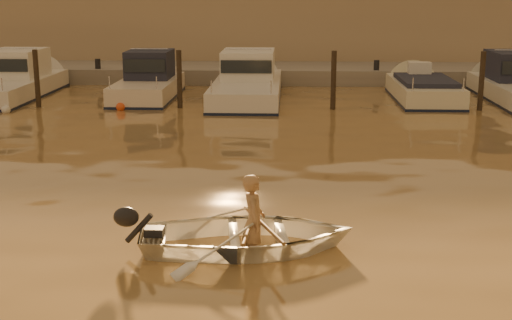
{
  "coord_description": "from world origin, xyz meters",
  "views": [
    {
      "loc": [
        -1.74,
        -10.57,
        4.12
      ],
      "look_at": [
        -2.37,
        3.21,
        0.75
      ],
      "focal_mm": 50.0,
      "sensor_mm": 36.0,
      "label": 1
    }
  ],
  "objects_px": {
    "dinghy": "(247,235)",
    "moored_boat_3": "(423,94)",
    "moored_boat_2": "(247,82)",
    "waterfront_building": "(323,21)",
    "person": "(254,221)",
    "moored_boat_1": "(148,82)",
    "moored_boat_0": "(11,81)"
  },
  "relations": [
    {
      "from": "moored_boat_0",
      "to": "moored_boat_3",
      "type": "xyz_separation_m",
      "value": [
        15.57,
        0.0,
        -0.4
      ]
    },
    {
      "from": "dinghy",
      "to": "moored_boat_1",
      "type": "xyz_separation_m",
      "value": [
        -4.68,
        15.79,
        0.39
      ]
    },
    {
      "from": "person",
      "to": "moored_boat_3",
      "type": "xyz_separation_m",
      "value": [
        5.55,
        15.77,
        -0.25
      ]
    },
    {
      "from": "moored_boat_1",
      "to": "moored_boat_2",
      "type": "height_order",
      "value": "same"
    },
    {
      "from": "moored_boat_0",
      "to": "moored_boat_3",
      "type": "distance_m",
      "value": 15.58
    },
    {
      "from": "moored_boat_1",
      "to": "waterfront_building",
      "type": "bearing_deg",
      "value": 57.36
    },
    {
      "from": "moored_boat_3",
      "to": "moored_boat_0",
      "type": "bearing_deg",
      "value": 180.0
    },
    {
      "from": "moored_boat_0",
      "to": "moored_boat_2",
      "type": "xyz_separation_m",
      "value": [
        9.01,
        0.0,
        0.0
      ]
    },
    {
      "from": "waterfront_building",
      "to": "person",
      "type": "bearing_deg",
      "value": -94.84
    },
    {
      "from": "waterfront_building",
      "to": "moored_boat_3",
      "type": "bearing_deg",
      "value": -73.38
    },
    {
      "from": "dinghy",
      "to": "moored_boat_3",
      "type": "relative_size",
      "value": 0.56
    },
    {
      "from": "person",
      "to": "moored_boat_3",
      "type": "distance_m",
      "value": 16.72
    },
    {
      "from": "person",
      "to": "waterfront_building",
      "type": "xyz_separation_m",
      "value": [
        2.27,
        26.77,
        1.93
      ]
    },
    {
      "from": "dinghy",
      "to": "person",
      "type": "xyz_separation_m",
      "value": [
        0.1,
        0.01,
        0.24
      ]
    },
    {
      "from": "waterfront_building",
      "to": "moored_boat_0",
      "type": "bearing_deg",
      "value": -138.16
    },
    {
      "from": "moored_boat_2",
      "to": "waterfront_building",
      "type": "xyz_separation_m",
      "value": [
        3.28,
        11.0,
        1.77
      ]
    },
    {
      "from": "moored_boat_1",
      "to": "moored_boat_2",
      "type": "bearing_deg",
      "value": 0.0
    },
    {
      "from": "moored_boat_0",
      "to": "moored_boat_1",
      "type": "bearing_deg",
      "value": 0.0
    },
    {
      "from": "moored_boat_1",
      "to": "moored_boat_3",
      "type": "distance_m",
      "value": 10.34
    },
    {
      "from": "waterfront_building",
      "to": "moored_boat_1",
      "type": "bearing_deg",
      "value": -122.64
    },
    {
      "from": "person",
      "to": "moored_boat_2",
      "type": "relative_size",
      "value": 0.19
    },
    {
      "from": "moored_boat_0",
      "to": "moored_boat_1",
      "type": "distance_m",
      "value": 5.24
    },
    {
      "from": "waterfront_building",
      "to": "dinghy",
      "type": "bearing_deg",
      "value": -95.05
    },
    {
      "from": "moored_boat_3",
      "to": "waterfront_building",
      "type": "height_order",
      "value": "waterfront_building"
    },
    {
      "from": "moored_boat_1",
      "to": "moored_boat_2",
      "type": "xyz_separation_m",
      "value": [
        3.77,
        0.0,
        0.0
      ]
    },
    {
      "from": "moored_boat_1",
      "to": "moored_boat_3",
      "type": "relative_size",
      "value": 1.01
    },
    {
      "from": "person",
      "to": "moored_boat_0",
      "type": "xyz_separation_m",
      "value": [
        -10.02,
        15.77,
        0.15
      ]
    },
    {
      "from": "dinghy",
      "to": "moored_boat_3",
      "type": "xyz_separation_m",
      "value": [
        5.65,
        15.79,
        -0.01
      ]
    },
    {
      "from": "person",
      "to": "moored_boat_1",
      "type": "height_order",
      "value": "moored_boat_1"
    },
    {
      "from": "moored_boat_1",
      "to": "moored_boat_3",
      "type": "height_order",
      "value": "moored_boat_1"
    },
    {
      "from": "person",
      "to": "moored_boat_1",
      "type": "distance_m",
      "value": 16.48
    },
    {
      "from": "moored_boat_1",
      "to": "waterfront_building",
      "type": "xyz_separation_m",
      "value": [
        7.05,
        11.0,
        1.77
      ]
    }
  ]
}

